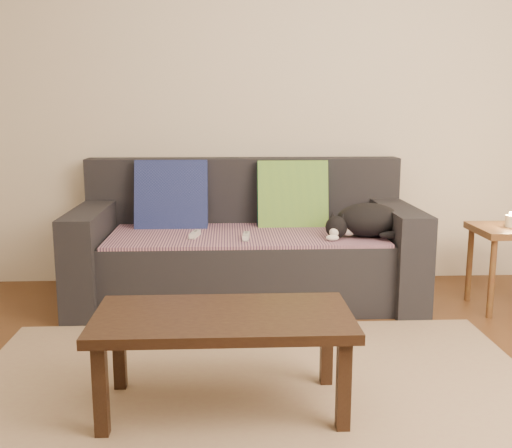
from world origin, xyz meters
name	(u,v)px	position (x,y,z in m)	size (l,w,h in m)	color
ground	(258,421)	(0.00, 0.00, 0.00)	(4.50, 4.50, 0.00)	brown
back_wall	(243,93)	(0.00, 2.00, 1.30)	(4.50, 0.04, 2.60)	beige
sofa	(245,250)	(0.00, 1.57, 0.31)	(2.10, 0.94, 0.87)	#232328
throw_blanket	(246,235)	(0.00, 1.48, 0.43)	(1.66, 0.74, 0.02)	#382546
cushion_navy	(172,197)	(-0.47, 1.74, 0.63)	(0.47, 0.12, 0.47)	#121C4E
cushion_green	(292,196)	(0.32, 1.74, 0.63)	(0.46, 0.11, 0.46)	#0D5847
cat	(365,221)	(0.71, 1.34, 0.54)	(0.51, 0.40, 0.20)	black
wii_remote_a	(195,234)	(-0.31, 1.39, 0.46)	(0.15, 0.04, 0.03)	white
wii_remote_b	(246,236)	(0.00, 1.31, 0.46)	(0.15, 0.04, 0.03)	white
side_table	(509,241)	(1.57, 1.27, 0.42)	(0.40, 0.40, 0.50)	brown
candle	(510,221)	(1.57, 1.27, 0.54)	(0.06, 0.06, 0.09)	beige
rug	(256,401)	(0.00, 0.15, 0.01)	(2.50, 1.80, 0.01)	tan
coffee_table	(223,326)	(-0.13, 0.10, 0.35)	(1.01, 0.51, 0.40)	#2F2012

